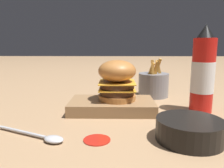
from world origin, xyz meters
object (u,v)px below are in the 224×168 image
Objects in this scene: fries_basket at (153,84)px; spoon at (44,137)px; side_bowl at (189,129)px; serving_board at (112,105)px; ketchup_bottle at (203,73)px; burger at (117,80)px.

fries_basket is 0.85× the size of spoon.
fries_basket is 1.07× the size of side_bowl.
spoon is (-0.14, -0.21, -0.01)m from serving_board.
side_bowl is (0.17, -0.20, 0.01)m from serving_board.
fries_basket reaches higher than spoon.
side_bowl is 0.80× the size of spoon.
fries_basket is at bearing 50.47° from serving_board.
ketchup_bottle is at bearing 0.05° from serving_board.
burger is 0.28m from spoon.
side_bowl is at bearing -54.10° from burger.
serving_board is 1.81× the size of side_bowl.
ketchup_bottle is at bearing 51.39° from spoon.
ketchup_bottle is at bearing -1.08° from burger.
side_bowl is at bearing -88.57° from fries_basket.
serving_board reaches higher than spoon.
fries_basket reaches higher than side_bowl.
serving_board is 0.29m from ketchup_bottle.
ketchup_bottle reaches higher than serving_board.
ketchup_bottle is (0.27, 0.00, 0.10)m from serving_board.
fries_basket is (0.14, 0.19, -0.05)m from burger.
ketchup_bottle is 1.83× the size of side_bowl.
serving_board is 0.25m from fries_basket.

